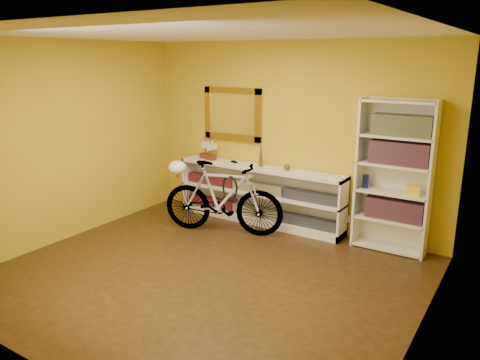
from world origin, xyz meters
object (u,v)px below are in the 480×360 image
Objects in this scene: helmet at (177,167)px; console_unit at (259,195)px; bookcase at (394,177)px; bicycle at (223,198)px.

console_unit is at bearing 44.85° from helmet.
helmet is at bearing -162.62° from bookcase.
console_unit is 1.97m from bookcase.
bicycle is (-0.20, -0.63, 0.08)m from console_unit.
bookcase is at bearing -90.09° from bicycle.
bicycle reaches higher than console_unit.
bookcase reaches higher than console_unit.
helmet is at bearing -135.15° from console_unit.
bookcase is 1.10× the size of bicycle.
bookcase is at bearing 0.76° from console_unit.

